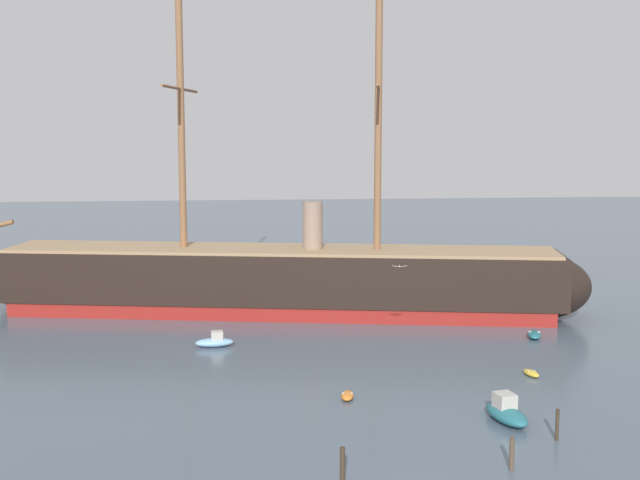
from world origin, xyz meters
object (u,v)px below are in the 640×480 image
Objects in this scene: motorboat_foreground_right at (506,412)px; seagull_in_flight at (400,266)px; dinghy_distant_centre at (349,287)px; mooring_piling_nearest at (557,425)px; dinghy_near_centre at (347,396)px; motorboat_alongside_bow at (215,341)px; dinghy_mid_right at (531,373)px; dinghy_alongside_stern at (534,334)px; tall_ship at (280,280)px; dinghy_far_right at (562,303)px; mooring_piling_right_pair at (512,454)px; mooring_piling_left_pair at (342,466)px; sailboat_far_left at (75,302)px.

motorboat_foreground_right is 18.37m from seagull_in_flight.
mooring_piling_nearest reaches higher than dinghy_distant_centre.
dinghy_near_centre is 19.45m from motorboat_alongside_bow.
dinghy_mid_right is (16.08, 4.32, -0.02)m from dinghy_near_centre.
dinghy_alongside_stern is 30.66m from dinghy_distant_centre.
tall_ship is at bearing 150.82° from dinghy_alongside_stern.
dinghy_far_right is (29.52, 31.20, 0.01)m from dinghy_near_centre.
motorboat_foreground_right is at bearing 73.73° from mooring_piling_right_pair.
dinghy_far_right is at bearing 59.26° from dinghy_alongside_stern.
mooring_piling_right_pair is at bearing 5.26° from mooring_piling_left_pair.
mooring_piling_nearest is 1.03× the size of mooring_piling_right_pair.
sailboat_far_left reaches higher than dinghy_far_right.
mooring_piling_left_pair reaches higher than motorboat_alongside_bow.
mooring_piling_left_pair reaches higher than dinghy_distant_centre.
sailboat_far_left is 5.28× the size of seagull_in_flight.
sailboat_far_left is (-47.92, 19.39, 0.22)m from dinghy_alongside_stern.
dinghy_alongside_stern reaches higher than dinghy_near_centre.
dinghy_near_centre is at bearing -97.86° from dinghy_distant_centre.
motorboat_foreground_right is at bearing -84.85° from dinghy_distant_centre.
dinghy_mid_right is (19.65, -25.92, -3.59)m from tall_ship.
mooring_piling_right_pair is (10.42, 0.96, -0.08)m from mooring_piling_left_pair.
mooring_piling_right_pair is at bearing -136.14° from mooring_piling_nearest.
dinghy_mid_right is at bearing 76.46° from mooring_piling_nearest.
mooring_piling_right_pair is (-2.38, -8.14, 0.33)m from motorboat_foreground_right.
dinghy_distant_centre reaches higher than dinghy_mid_right.
tall_ship reaches higher than mooring_piling_nearest.
motorboat_alongside_bow is 31.30m from dinghy_alongside_stern.
dinghy_distant_centre reaches higher than dinghy_near_centre.
tall_ship is 22.93m from seagull_in_flight.
motorboat_foreground_right is 3.89× the size of seagull_in_flight.
mooring_piling_right_pair is 1.60× the size of seagull_in_flight.
dinghy_far_right is (56.60, -4.80, -0.31)m from sailboat_far_left.
dinghy_alongside_stern is 16.98m from dinghy_far_right.
dinghy_near_centre reaches higher than dinghy_mid_right.
motorboat_foreground_right is 2.44× the size of mooring_piling_right_pair.
seagull_in_flight is at bearing -90.17° from dinghy_distant_centre.
dinghy_near_centre is 14.19m from seagull_in_flight.
dinghy_distant_centre is 1.23× the size of mooring_piling_nearest.
tall_ship is 43.32m from mooring_piling_nearest.
dinghy_distant_centre reaches higher than dinghy_far_right.
mooring_piling_right_pair reaches higher than dinghy_far_right.
tall_ship is at bearing 63.54° from motorboat_alongside_bow.
dinghy_mid_right is 1.65× the size of seagull_in_flight.
motorboat_alongside_bow is at bearing -49.71° from sailboat_far_left.
motorboat_alongside_bow is 19.34m from seagull_in_flight.
mooring_piling_right_pair is at bearing -60.38° from dinghy_near_centre.
mooring_piling_nearest is at bearing -59.39° from motorboat_foreground_right.
seagull_in_flight is at bearing 151.31° from dinghy_mid_right.
mooring_piling_right_pair is at bearing -75.30° from tall_ship.
seagull_in_flight is (9.47, -20.34, 4.70)m from tall_ship.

